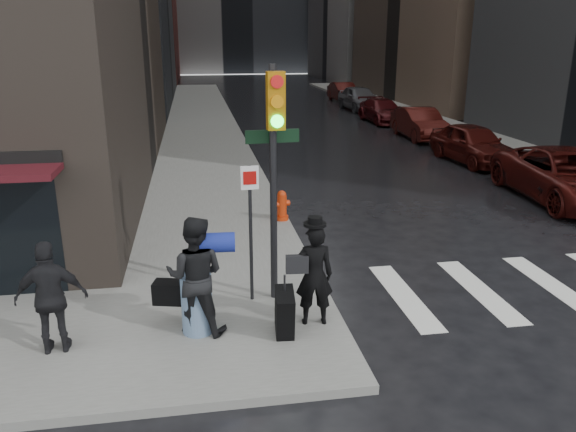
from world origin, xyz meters
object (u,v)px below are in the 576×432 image
object	(u,v)px
man_jeans	(195,275)
parked_car_0	(567,176)
man_greycoat	(51,298)
parked_car_3	(382,111)
parked_car_1	(473,143)
traffic_light	(272,155)
man_overcoat	(308,281)
parked_car_5	(343,92)
parked_car_2	(420,123)
fire_hydrant	(282,207)
parked_car_4	(359,98)

from	to	relation	value
man_jeans	parked_car_0	size ratio (longest dim) A/B	0.35
man_greycoat	parked_car_3	distance (m)	27.64
man_jeans	parked_car_1	size ratio (longest dim) A/B	0.44
man_greycoat	traffic_light	world-z (taller)	traffic_light
man_overcoat	parked_car_0	world-z (taller)	man_overcoat
man_overcoat	parked_car_5	xyz separation A→B (m)	(10.03, 35.53, -0.24)
parked_car_2	parked_car_5	world-z (taller)	parked_car_2
man_jeans	man_greycoat	bearing A→B (deg)	20.73
traffic_light	parked_car_0	size ratio (longest dim) A/B	0.75
man_overcoat	parked_car_5	world-z (taller)	man_overcoat
traffic_light	fire_hydrant	size ratio (longest dim) A/B	5.27
parked_car_3	fire_hydrant	bearing A→B (deg)	-118.08
man_overcoat	parked_car_3	size ratio (longest dim) A/B	0.42
parked_car_1	parked_car_3	bearing A→B (deg)	85.52
fire_hydrant	parked_car_5	world-z (taller)	parked_car_5
traffic_light	parked_car_3	bearing A→B (deg)	62.60
traffic_light	parked_car_0	bearing A→B (deg)	25.28
parked_car_5	fire_hydrant	bearing A→B (deg)	-109.88
man_overcoat	fire_hydrant	size ratio (longest dim) A/B	2.41
parked_car_3	parked_car_4	xyz separation A→B (m)	(0.26, 5.76, 0.16)
traffic_light	fire_hydrant	distance (m)	5.41
parked_car_0	parked_car_2	xyz separation A→B (m)	(-0.11, 11.53, -0.04)
parked_car_1	man_overcoat	bearing A→B (deg)	-130.75
man_overcoat	traffic_light	xyz separation A→B (m)	(-0.44, 1.09, 1.95)
man_greycoat	man_jeans	bearing A→B (deg)	-176.46
parked_car_2	parked_car_3	bearing A→B (deg)	91.00
parked_car_1	parked_car_2	size ratio (longest dim) A/B	0.99
parked_car_2	parked_car_3	distance (m)	5.77
parked_car_5	parked_car_2	bearing A→B (deg)	-94.15
man_overcoat	man_jeans	bearing A→B (deg)	1.36
man_jeans	man_greycoat	distance (m)	2.20
man_overcoat	traffic_light	world-z (taller)	traffic_light
man_greycoat	parked_car_2	xyz separation A→B (m)	(13.43, 18.39, -0.30)
man_overcoat	parked_car_4	world-z (taller)	man_overcoat
man_overcoat	fire_hydrant	xyz separation A→B (m)	(0.46, 5.86, -0.46)
traffic_light	parked_car_4	xyz separation A→B (m)	(10.07, 28.67, -2.08)
parked_car_3	man_greycoat	bearing A→B (deg)	-120.97
man_greycoat	parked_car_4	bearing A→B (deg)	-117.87
parked_car_4	parked_car_5	world-z (taller)	parked_car_4
parked_car_1	parked_car_4	bearing A→B (deg)	84.81
parked_car_1	parked_car_5	xyz separation A→B (m)	(0.73, 23.06, -0.05)
parked_car_0	parked_car_5	xyz separation A→B (m)	(0.54, 28.82, -0.06)
man_overcoat	parked_car_2	distance (m)	20.51
parked_car_4	parked_car_0	bearing A→B (deg)	-93.53
parked_car_0	parked_car_1	world-z (taller)	parked_car_0
parked_car_0	fire_hydrant	bearing A→B (deg)	-170.29
fire_hydrant	parked_car_1	bearing A→B (deg)	36.84
traffic_light	parked_car_2	xyz separation A→B (m)	(9.82, 17.15, -2.16)
parked_car_2	parked_car_5	distance (m)	17.31
parked_car_2	parked_car_4	size ratio (longest dim) A/B	0.94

